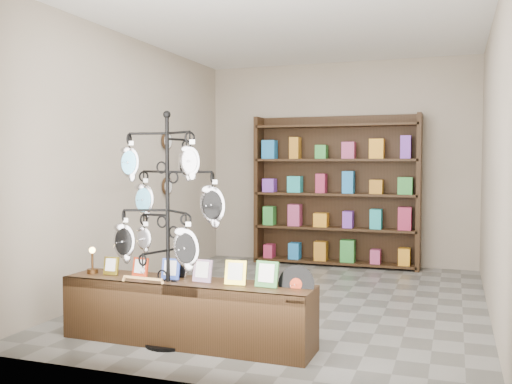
% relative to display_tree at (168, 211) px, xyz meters
% --- Properties ---
extents(ground, '(5.00, 5.00, 0.00)m').
position_rel_display_tree_xyz_m(ground, '(0.57, 1.81, -1.12)').
color(ground, slate).
rests_on(ground, ground).
extents(room_envelope, '(5.00, 5.00, 5.00)m').
position_rel_display_tree_xyz_m(room_envelope, '(0.57, 1.81, 0.73)').
color(room_envelope, '#A99A88').
rests_on(room_envelope, ground).
extents(display_tree, '(1.00, 0.93, 1.94)m').
position_rel_display_tree_xyz_m(display_tree, '(0.00, 0.00, 0.00)').
color(display_tree, black).
rests_on(display_tree, ground).
extents(front_shelf, '(2.17, 0.48, 0.76)m').
position_rel_display_tree_xyz_m(front_shelf, '(0.13, 0.08, -0.85)').
color(front_shelf, black).
rests_on(front_shelf, ground).
extents(back_shelving, '(2.42, 0.36, 2.20)m').
position_rel_display_tree_xyz_m(back_shelving, '(0.57, 4.10, -0.09)').
color(back_shelving, black).
rests_on(back_shelving, ground).
extents(wall_clocks, '(0.03, 0.24, 0.84)m').
position_rel_display_tree_xyz_m(wall_clocks, '(-1.40, 2.61, 0.38)').
color(wall_clocks, black).
rests_on(wall_clocks, ground).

